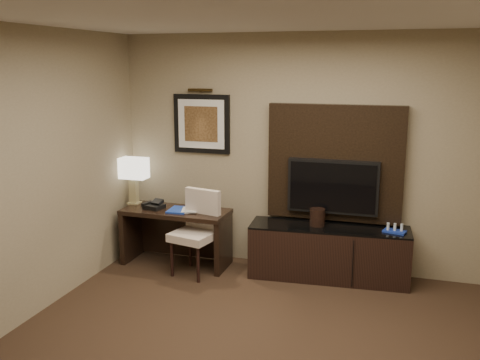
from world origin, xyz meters
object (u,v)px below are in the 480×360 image
at_px(desk_phone, 154,204).
at_px(ice_bucket, 317,217).
at_px(desk, 176,237).
at_px(tv, 333,187).
at_px(table_lamp, 134,182).
at_px(water_bottle, 210,204).
at_px(credenza, 328,252).
at_px(desk_chair, 194,235).
at_px(minibar_tray, 395,229).

bearing_deg(desk_phone, ice_bucket, 16.12).
xyz_separation_m(desk, ice_bucket, (1.66, 0.10, 0.36)).
bearing_deg(tv, table_lamp, -176.92).
bearing_deg(desk, tv, 8.93).
distance_m(desk_phone, water_bottle, 0.67).
distance_m(credenza, table_lamp, 2.48).
height_order(credenza, desk_phone, desk_phone).
xyz_separation_m(desk_chair, table_lamp, (-0.92, 0.35, 0.48)).
bearing_deg(credenza, minibar_tray, -3.99).
xyz_separation_m(desk, desk_chair, (0.32, -0.24, 0.13)).
bearing_deg(table_lamp, credenza, -0.26).
xyz_separation_m(credenza, table_lamp, (-2.40, 0.01, 0.65)).
bearing_deg(desk, credenza, 4.52).
height_order(desk, ice_bucket, ice_bucket).
bearing_deg(tv, desk, -172.41).
relative_size(tv, desk_phone, 4.75).
xyz_separation_m(credenza, minibar_tray, (0.69, 0.00, 0.34)).
relative_size(credenza, desk_phone, 8.27).
distance_m(tv, minibar_tray, 0.80).
height_order(desk_chair, water_bottle, desk_chair).
relative_size(table_lamp, ice_bucket, 2.89).
height_order(tv, desk_phone, tv).
bearing_deg(credenza, tv, 84.45).
bearing_deg(water_bottle, credenza, 0.50).
relative_size(desk, minibar_tray, 5.45).
bearing_deg(table_lamp, desk_chair, -20.85).
bearing_deg(desk_phone, tv, 19.59).
relative_size(desk, water_bottle, 7.71).
bearing_deg(desk, desk_phone, -172.05).
distance_m(desk_phone, minibar_tray, 2.75).
bearing_deg(credenza, desk, 178.92).
height_order(table_lamp, water_bottle, table_lamp).
bearing_deg(minibar_tray, desk_phone, -177.21).
height_order(desk, table_lamp, table_lamp).
relative_size(water_bottle, ice_bucket, 0.85).
xyz_separation_m(desk_chair, water_bottle, (0.07, 0.33, 0.29)).
bearing_deg(minibar_tray, desk_chair, -171.00).
distance_m(desk, desk_phone, 0.47).
height_order(desk_phone, minibar_tray, desk_phone).
bearing_deg(credenza, desk_chair, -171.30).
xyz_separation_m(desk_phone, water_bottle, (0.66, 0.12, 0.03)).
xyz_separation_m(table_lamp, water_bottle, (0.99, -0.02, -0.20)).
bearing_deg(desk_phone, minibar_tray, 14.91).
xyz_separation_m(tv, minibar_tray, (0.69, -0.14, -0.38)).
relative_size(table_lamp, desk_phone, 2.63).
distance_m(table_lamp, water_bottle, 1.01).
relative_size(desk, desk_chair, 1.34).
height_order(tv, ice_bucket, tv).
relative_size(desk_chair, ice_bucket, 4.87).
height_order(tv, table_lamp, tv).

